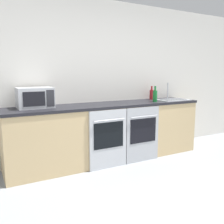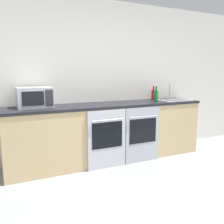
% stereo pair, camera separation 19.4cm
% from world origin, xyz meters
% --- Properties ---
extents(ground_plane, '(16.00, 16.00, 0.00)m').
position_xyz_m(ground_plane, '(0.00, 0.00, 0.00)').
color(ground_plane, gray).
extents(wall_back, '(10.00, 0.06, 2.60)m').
position_xyz_m(wall_back, '(0.00, 2.33, 1.30)').
color(wall_back, silver).
rests_on(wall_back, ground_plane).
extents(counter_back, '(3.24, 0.66, 0.93)m').
position_xyz_m(counter_back, '(0.00, 1.98, 0.46)').
color(counter_back, tan).
rests_on(counter_back, ground_plane).
extents(oven_left, '(0.61, 0.06, 0.88)m').
position_xyz_m(oven_left, '(-0.18, 1.65, 0.45)').
color(oven_left, '#B7BABF').
rests_on(oven_left, ground_plane).
extents(oven_right, '(0.61, 0.06, 0.88)m').
position_xyz_m(oven_right, '(0.44, 1.65, 0.45)').
color(oven_right, '#A8AAAF').
rests_on(oven_right, ground_plane).
extents(microwave, '(0.49, 0.34, 0.29)m').
position_xyz_m(microwave, '(-1.12, 2.07, 1.07)').
color(microwave, '#B7BABF').
rests_on(microwave, counter_back).
extents(bottle_red, '(0.08, 0.08, 0.25)m').
position_xyz_m(bottle_red, '(0.99, 2.16, 1.02)').
color(bottle_red, maroon).
rests_on(bottle_red, counter_back).
extents(bottle_green, '(0.07, 0.07, 0.27)m').
position_xyz_m(bottle_green, '(0.82, 1.84, 1.03)').
color(bottle_green, '#19722D').
rests_on(bottle_green, counter_back).
extents(sink, '(0.56, 0.37, 0.31)m').
position_xyz_m(sink, '(1.25, 1.88, 0.94)').
color(sink, '#B7BABF').
rests_on(sink, counter_back).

